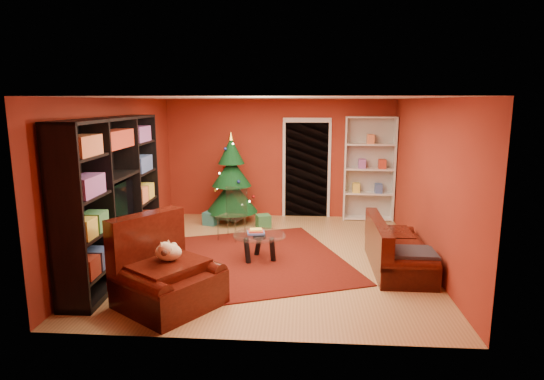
# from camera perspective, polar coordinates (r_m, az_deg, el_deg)

# --- Properties ---
(floor) EXTENTS (5.00, 5.50, 0.05)m
(floor) POSITION_cam_1_polar(r_m,az_deg,el_deg) (7.70, -0.21, -8.45)
(floor) COLOR #A77948
(floor) RESTS_ON ground
(ceiling) EXTENTS (5.00, 5.50, 0.05)m
(ceiling) POSITION_cam_1_polar(r_m,az_deg,el_deg) (7.26, -0.23, 11.67)
(ceiling) COLOR silver
(ceiling) RESTS_ON wall_back
(wall_back) EXTENTS (5.00, 0.05, 2.60)m
(wall_back) POSITION_cam_1_polar(r_m,az_deg,el_deg) (10.11, 0.96, 3.97)
(wall_back) COLOR maroon
(wall_back) RESTS_ON ground
(wall_left) EXTENTS (0.05, 5.50, 2.60)m
(wall_left) POSITION_cam_1_polar(r_m,az_deg,el_deg) (7.96, -18.66, 1.46)
(wall_left) COLOR maroon
(wall_left) RESTS_ON ground
(wall_right) EXTENTS (0.05, 5.50, 2.60)m
(wall_right) POSITION_cam_1_polar(r_m,az_deg,el_deg) (7.61, 19.10, 1.01)
(wall_right) COLOR maroon
(wall_right) RESTS_ON ground
(doorway) EXTENTS (1.06, 0.60, 2.16)m
(doorway) POSITION_cam_1_polar(r_m,az_deg,el_deg) (10.08, 4.35, 2.49)
(doorway) COLOR black
(doorway) RESTS_ON floor
(rug) EXTENTS (3.57, 3.83, 0.02)m
(rug) POSITION_cam_1_polar(r_m,az_deg,el_deg) (7.54, -1.80, -8.63)
(rug) COLOR #53130B
(rug) RESTS_ON floor
(media_unit) EXTENTS (0.55, 3.04, 2.32)m
(media_unit) POSITION_cam_1_polar(r_m,az_deg,el_deg) (7.16, -19.22, -0.75)
(media_unit) COLOR black
(media_unit) RESTS_ON floor
(christmas_tree) EXTENTS (1.11, 1.11, 1.95)m
(christmas_tree) POSITION_cam_1_polar(r_m,az_deg,el_deg) (9.60, -5.09, 1.40)
(christmas_tree) COLOR black
(christmas_tree) RESTS_ON floor
(gift_box_teal) EXTENTS (0.34, 0.34, 0.27)m
(gift_box_teal) POSITION_cam_1_polar(r_m,az_deg,el_deg) (9.64, -7.68, -3.53)
(gift_box_teal) COLOR #277378
(gift_box_teal) RESTS_ON floor
(gift_box_green) EXTENTS (0.35, 0.35, 0.27)m
(gift_box_green) POSITION_cam_1_polar(r_m,az_deg,el_deg) (9.31, -1.09, -3.95)
(gift_box_green) COLOR #2C753E
(gift_box_green) RESTS_ON floor
(gift_box_red) EXTENTS (0.25, 0.25, 0.22)m
(gift_box_red) POSITION_cam_1_polar(r_m,az_deg,el_deg) (10.31, -6.82, -2.71)
(gift_box_red) COLOR #A13421
(gift_box_red) RESTS_ON floor
(white_bookshelf) EXTENTS (1.08, 0.44, 2.30)m
(white_bookshelf) POSITION_cam_1_polar(r_m,az_deg,el_deg) (10.02, 12.11, 2.59)
(white_bookshelf) COLOR white
(white_bookshelf) RESTS_ON floor
(armchair) EXTENTS (1.64, 1.64, 0.92)m
(armchair) POSITION_cam_1_polar(r_m,az_deg,el_deg) (5.92, -12.86, -9.90)
(armchair) COLOR black
(armchair) RESTS_ON rug
(dog) EXTENTS (0.48, 0.50, 0.30)m
(dog) POSITION_cam_1_polar(r_m,az_deg,el_deg) (5.91, -12.87, -7.62)
(dog) COLOR beige
(dog) RESTS_ON armchair
(sofa) EXTENTS (0.83, 1.81, 0.77)m
(sofa) POSITION_cam_1_polar(r_m,az_deg,el_deg) (7.29, 15.66, -6.60)
(sofa) COLOR black
(sofa) RESTS_ON rug
(coffee_table) EXTENTS (0.98, 0.98, 0.53)m
(coffee_table) POSITION_cam_1_polar(r_m,az_deg,el_deg) (7.43, -1.59, -7.17)
(coffee_table) COLOR gray
(coffee_table) RESTS_ON rug
(acrylic_chair) EXTENTS (0.59, 0.61, 0.88)m
(acrylic_chair) POSITION_cam_1_polar(r_m,az_deg,el_deg) (8.48, -5.12, -3.39)
(acrylic_chair) COLOR #66605B
(acrylic_chair) RESTS_ON rug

